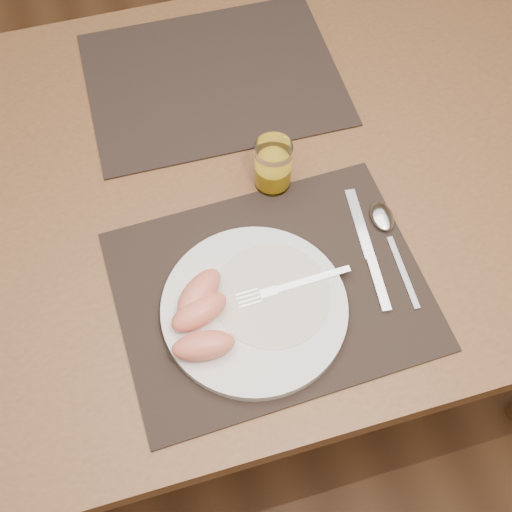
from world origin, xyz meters
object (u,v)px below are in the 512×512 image
object	(u,v)px
knife	(370,258)
placemat_near	(271,290)
placemat_far	(213,79)
plate	(254,309)
table	(236,204)
spoon	(385,224)
juice_glass	(273,167)
fork	(284,288)

from	to	relation	value
knife	placemat_near	bearing A→B (deg)	-177.34
placemat_far	placemat_near	bearing A→B (deg)	-92.96
placemat_near	knife	world-z (taller)	knife
plate	knife	xyz separation A→B (m)	(0.19, 0.03, -0.01)
table	spoon	xyz separation A→B (m)	(0.20, -0.16, 0.09)
juice_glass	plate	bearing A→B (deg)	-113.31
fork	juice_glass	size ratio (longest dim) A/B	1.95
placemat_near	plate	distance (m)	0.04
knife	spoon	bearing A→B (deg)	49.06
plate	knife	distance (m)	0.20
placemat_far	spoon	xyz separation A→B (m)	(0.18, -0.38, 0.01)
plate	knife	world-z (taller)	plate
placemat_far	fork	size ratio (longest dim) A/B	2.57
plate	spoon	size ratio (longest dim) A/B	1.41
placemat_near	fork	distance (m)	0.03
plate	juice_glass	bearing A→B (deg)	66.69
placemat_near	juice_glass	distance (m)	0.20
placemat_near	fork	xyz separation A→B (m)	(0.02, -0.01, 0.02)
plate	spoon	distance (m)	0.25
placemat_near	fork	bearing A→B (deg)	-36.24
placemat_far	fork	bearing A→B (deg)	-90.88
juice_glass	knife	bearing A→B (deg)	-60.55
placemat_far	juice_glass	xyz separation A→B (m)	(0.04, -0.25, 0.04)
knife	placemat_far	bearing A→B (deg)	107.64
placemat_near	knife	size ratio (longest dim) A/B	2.04
placemat_near	placemat_far	xyz separation A→B (m)	(0.02, 0.44, 0.00)
knife	juice_glass	size ratio (longest dim) A/B	2.46
placemat_near	spoon	size ratio (longest dim) A/B	2.35
table	placemat_near	xyz separation A→B (m)	(-0.00, -0.22, 0.09)
spoon	placemat_far	bearing A→B (deg)	115.20
placemat_far	fork	xyz separation A→B (m)	(-0.01, -0.45, 0.02)
plate	fork	distance (m)	0.05
table	placemat_far	size ratio (longest dim) A/B	3.11
placemat_near	fork	world-z (taller)	fork
spoon	juice_glass	size ratio (longest dim) A/B	2.14
spoon	juice_glass	distance (m)	0.20
placemat_far	knife	distance (m)	0.45
plate	juice_glass	xyz separation A→B (m)	(0.09, 0.21, 0.03)
plate	placemat_near	bearing A→B (deg)	38.94
plate	fork	xyz separation A→B (m)	(0.05, 0.02, 0.01)
plate	placemat_far	bearing A→B (deg)	83.15
placemat_far	spoon	world-z (taller)	spoon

